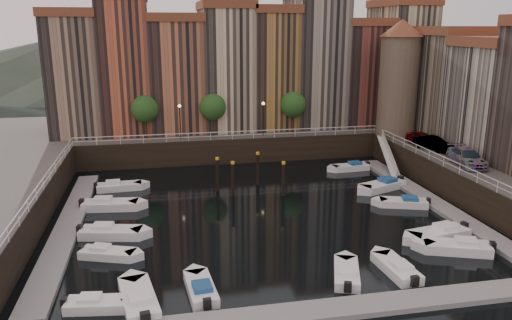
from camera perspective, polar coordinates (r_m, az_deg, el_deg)
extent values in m
plane|color=black|center=(44.97, 0.41, -5.78)|extent=(200.00, 200.00, 0.00)
cube|color=black|center=(69.23, -3.96, 2.93)|extent=(80.00, 20.00, 3.00)
cube|color=gray|center=(43.83, -20.70, -7.12)|extent=(2.00, 28.00, 0.35)
cube|color=gray|center=(49.74, 19.31, -4.37)|extent=(2.00, 28.00, 0.35)
cube|color=gray|center=(30.10, 7.27, -16.76)|extent=(30.00, 2.00, 0.35)
cone|color=#2D382D|center=(152.93, -19.70, 10.82)|extent=(80.00, 80.00, 14.00)
cone|color=#2D382D|center=(151.92, -6.31, 12.32)|extent=(100.00, 100.00, 18.00)
cone|color=#2D382D|center=(159.07, 6.63, 11.34)|extent=(70.00, 70.00, 12.00)
cube|color=#967660|center=(65.62, -19.78, 8.94)|extent=(6.00, 10.00, 14.00)
cube|color=brown|center=(65.36, -20.38, 15.48)|extent=(6.30, 10.30, 1.00)
cube|color=#BA583A|center=(64.94, -14.63, 10.17)|extent=(5.80, 10.00, 16.00)
cube|color=#B06848|center=(65.01, -9.08, 9.36)|extent=(6.50, 10.00, 13.50)
cube|color=brown|center=(64.72, -9.35, 15.75)|extent=(6.80, 10.30, 1.00)
cube|color=beige|center=(65.50, -3.46, 10.21)|extent=(6.20, 10.00, 15.00)
cube|color=brown|center=(65.32, -3.58, 17.22)|extent=(6.50, 10.30, 1.00)
cube|color=#9F733A|center=(66.58, 1.66, 10.10)|extent=(5.60, 10.00, 14.50)
cube|color=brown|center=(66.37, 1.71, 16.78)|extent=(5.90, 10.30, 1.00)
cube|color=gray|center=(68.10, 6.68, 10.96)|extent=(6.40, 10.00, 16.50)
cube|color=brown|center=(70.38, 11.51, 9.46)|extent=(6.00, 10.00, 13.00)
cube|color=brown|center=(70.08, 11.82, 15.16)|extent=(6.30, 10.30, 1.00)
cube|color=#BEB28B|center=(72.77, 15.97, 10.35)|extent=(5.90, 10.00, 15.50)
cube|color=brown|center=(72.65, 16.45, 16.84)|extent=(6.20, 10.30, 1.00)
cube|color=gray|center=(64.05, 22.17, 7.69)|extent=(9.00, 8.00, 12.00)
cube|color=brown|center=(63.67, 22.76, 13.48)|extent=(9.30, 8.30, 1.00)
cube|color=#BDB5A6|center=(57.64, 26.44, 6.02)|extent=(9.00, 8.00, 11.00)
cube|color=brown|center=(57.18, 27.15, 11.95)|extent=(9.30, 8.30, 1.00)
cylinder|color=#6B5B4C|center=(62.94, 15.92, 8.10)|extent=(4.60, 4.60, 12.00)
cone|color=brown|center=(62.55, 16.38, 14.29)|extent=(5.20, 5.20, 2.00)
cylinder|color=black|center=(60.53, -12.48, 3.46)|extent=(0.30, 0.30, 2.40)
sphere|color=#1E4719|center=(60.11, -12.60, 5.70)|extent=(3.20, 3.20, 3.20)
cylinder|color=black|center=(60.87, -4.92, 3.82)|extent=(0.30, 0.30, 2.40)
sphere|color=#1E4719|center=(60.45, -4.97, 6.06)|extent=(3.20, 3.20, 3.20)
cylinder|color=black|center=(62.73, 4.22, 4.18)|extent=(0.30, 0.30, 2.40)
sphere|color=#1E4719|center=(62.33, 4.26, 6.34)|extent=(3.20, 3.20, 3.20)
cylinder|color=black|center=(59.43, -8.67, 4.22)|extent=(0.12, 0.12, 4.00)
sphere|color=#FFD88C|center=(59.10, -8.74, 6.13)|extent=(0.36, 0.36, 0.36)
cylinder|color=black|center=(60.69, 0.83, 4.61)|extent=(0.12, 0.12, 4.00)
sphere|color=#FFD88C|center=(60.36, 0.83, 6.48)|extent=(0.36, 0.36, 0.36)
cube|color=white|center=(59.03, -2.74, 3.26)|extent=(36.00, 0.08, 0.08)
cube|color=white|center=(59.12, -2.73, 2.84)|extent=(36.00, 0.06, 0.06)
cube|color=white|center=(49.61, 21.48, -0.06)|extent=(0.08, 34.00, 0.08)
cube|color=white|center=(49.73, 21.43, -0.56)|extent=(0.06, 34.00, 0.06)
cube|color=white|center=(42.97, -23.53, -2.51)|extent=(0.08, 34.00, 0.08)
cube|color=white|center=(43.10, -23.47, -3.08)|extent=(0.06, 34.00, 0.06)
cube|color=white|center=(58.96, 14.87, 0.56)|extent=(2.78, 8.26, 2.81)
cube|color=white|center=(58.85, 14.90, 1.03)|extent=(1.93, 8.32, 3.65)
cylinder|color=black|center=(48.29, -2.66, -2.43)|extent=(0.32, 0.32, 3.60)
cylinder|color=gold|center=(47.77, -2.69, -0.31)|extent=(0.36, 0.36, 0.25)
cylinder|color=black|center=(49.86, -4.41, -1.89)|extent=(0.32, 0.32, 3.60)
cylinder|color=gold|center=(49.35, -4.45, 0.16)|extent=(0.36, 0.36, 0.25)
cylinder|color=black|center=(48.26, 3.14, -2.44)|extent=(0.32, 0.32, 3.60)
cylinder|color=gold|center=(47.74, 3.17, -0.33)|extent=(0.36, 0.36, 0.25)
cylinder|color=black|center=(51.72, 0.20, -1.22)|extent=(0.32, 0.32, 3.60)
cylinder|color=gold|center=(51.24, 0.20, 0.77)|extent=(0.36, 0.36, 0.25)
cube|color=white|center=(31.62, -17.45, -15.53)|extent=(4.02, 2.01, 0.66)
cube|color=white|center=(31.55, -18.46, -14.86)|extent=(1.36, 1.21, 0.44)
cube|color=black|center=(32.06, -21.10, -14.98)|extent=(0.36, 0.48, 0.61)
cube|color=white|center=(37.69, -16.55, -10.27)|extent=(4.20, 2.75, 0.67)
cube|color=white|center=(37.75, -17.35, -9.62)|extent=(1.53, 1.43, 0.44)
cube|color=black|center=(38.48, -19.38, -9.61)|extent=(0.44, 0.52, 0.62)
cube|color=white|center=(41.02, -16.21, -8.03)|extent=(4.99, 2.79, 0.80)
cube|color=white|center=(41.03, -17.13, -7.37)|extent=(1.74, 1.58, 0.54)
cube|color=black|center=(41.71, -19.50, -7.53)|extent=(0.48, 0.60, 0.75)
cube|color=white|center=(47.07, -16.29, -5.01)|extent=(5.04, 2.46, 0.83)
cube|color=white|center=(47.06, -17.12, -4.44)|extent=(1.69, 1.50, 0.55)
cube|color=black|center=(47.59, -19.30, -4.69)|extent=(0.45, 0.59, 0.77)
cube|color=white|center=(52.25, -15.34, -2.98)|extent=(4.46, 1.93, 0.74)
cube|color=white|center=(52.14, -16.02, -2.56)|extent=(1.45, 1.27, 0.50)
cube|color=black|center=(52.29, -17.86, -2.88)|extent=(0.37, 0.51, 0.70)
cube|color=white|center=(39.77, 21.94, -9.31)|extent=(5.03, 3.33, 0.80)
cube|color=white|center=(39.74, 22.91, -8.68)|extent=(1.85, 1.72, 0.53)
cube|color=black|center=(40.31, 25.41, -8.96)|extent=(0.54, 0.63, 0.75)
cube|color=white|center=(41.60, 20.10, -8.03)|extent=(5.12, 2.71, 0.83)
cube|color=white|center=(41.84, 20.85, -7.23)|extent=(1.76, 1.58, 0.55)
cube|color=black|center=(43.15, 22.69, -7.06)|extent=(0.48, 0.61, 0.77)
cube|color=white|center=(47.83, 16.48, -4.76)|extent=(4.52, 2.87, 0.72)
cube|color=navy|center=(47.80, 17.20, -4.28)|extent=(1.64, 1.51, 0.48)
cube|color=black|center=(48.18, 19.09, -4.53)|extent=(0.47, 0.56, 0.67)
cube|color=white|center=(52.05, 14.24, -2.93)|extent=(5.29, 3.53, 0.84)
cube|color=navy|center=(52.37, 14.79, -2.28)|extent=(1.94, 1.81, 0.56)
cube|color=black|center=(53.79, 16.17, -2.17)|extent=(0.57, 0.66, 0.79)
cube|color=white|center=(58.25, 10.73, -0.86)|extent=(4.31, 1.95, 0.71)
cube|color=navy|center=(58.38, 11.25, -0.41)|extent=(1.42, 1.25, 0.48)
cube|color=black|center=(59.17, 12.64, -0.48)|extent=(0.37, 0.50, 0.67)
cube|color=white|center=(31.38, -13.26, -15.32)|extent=(2.67, 5.09, 0.82)
cube|color=white|center=(30.57, -13.14, -15.12)|extent=(1.56, 1.74, 0.55)
cube|color=black|center=(29.08, -12.54, -17.27)|extent=(0.61, 0.47, 0.77)
cube|color=white|center=(31.98, -6.34, -14.46)|extent=(1.94, 4.25, 0.70)
cube|color=navy|center=(31.29, -6.18, -14.28)|extent=(1.23, 1.40, 0.47)
cube|color=black|center=(30.03, -5.61, -16.04)|extent=(0.49, 0.37, 0.66)
cube|color=white|center=(34.06, 10.30, -12.67)|extent=(2.87, 4.41, 0.70)
cube|color=white|center=(33.37, 10.36, -12.48)|extent=(1.49, 1.61, 0.47)
cube|color=black|center=(32.06, 10.44, -14.08)|extent=(0.55, 0.46, 0.66)
cube|color=white|center=(35.44, 15.72, -11.85)|extent=(1.90, 4.32, 0.72)
cube|color=white|center=(34.81, 16.25, -11.61)|extent=(1.24, 1.42, 0.48)
cube|color=black|center=(33.68, 17.68, -13.04)|extent=(0.50, 0.37, 0.67)
imported|color=gray|center=(58.67, 18.44, 2.22)|extent=(2.21, 4.55, 1.49)
imported|color=gray|center=(56.81, 19.58, 1.70)|extent=(2.93, 4.66, 1.45)
imported|color=gray|center=(51.74, 22.93, 0.20)|extent=(2.95, 5.69, 1.58)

